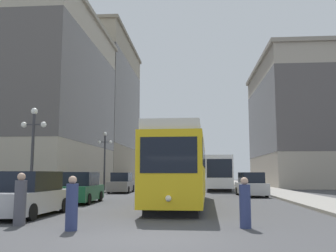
# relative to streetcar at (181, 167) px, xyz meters

# --- Properties ---
(ground_plane) EXTENTS (200.00, 200.00, 0.00)m
(ground_plane) POSITION_rel_streetcar_xyz_m (-0.48, -10.83, -2.10)
(ground_plane) COLOR #424244
(sidewalk_left) EXTENTS (3.44, 120.00, 0.15)m
(sidewalk_left) POSITION_rel_streetcar_xyz_m (-9.04, 29.17, -2.03)
(sidewalk_left) COLOR gray
(sidewalk_left) RESTS_ON ground
(sidewalk_right) EXTENTS (3.44, 120.00, 0.15)m
(sidewalk_right) POSITION_rel_streetcar_xyz_m (8.08, 29.17, -2.03)
(sidewalk_right) COLOR gray
(sidewalk_right) RESTS_ON ground
(streetcar) EXTENTS (3.04, 13.75, 3.89)m
(streetcar) POSITION_rel_streetcar_xyz_m (0.00, 0.00, 0.00)
(streetcar) COLOR black
(streetcar) RESTS_ON ground
(transit_bus) EXTENTS (3.03, 11.68, 3.45)m
(transit_bus) POSITION_rel_streetcar_xyz_m (3.20, 18.99, -0.15)
(transit_bus) COLOR black
(transit_bus) RESTS_ON ground
(parked_car_left_near) EXTENTS (2.00, 4.92, 1.82)m
(parked_car_left_near) POSITION_rel_streetcar_xyz_m (-6.01, 12.86, -1.26)
(parked_car_left_near) COLOR black
(parked_car_left_near) RESTS_ON ground
(parked_car_left_mid) EXTENTS (1.94, 4.34, 1.82)m
(parked_car_left_mid) POSITION_rel_streetcar_xyz_m (-6.01, 0.85, -1.26)
(parked_car_left_mid) COLOR black
(parked_car_left_mid) RESTS_ON ground
(parked_car_right_far) EXTENTS (2.03, 4.98, 1.82)m
(parked_car_right_far) POSITION_rel_streetcar_xyz_m (5.06, 8.25, -1.26)
(parked_car_right_far) COLOR black
(parked_car_right_far) RESTS_ON ground
(parked_car_left_far) EXTENTS (2.02, 4.86, 1.82)m
(parked_car_left_far) POSITION_rel_streetcar_xyz_m (-6.01, -5.90, -1.26)
(parked_car_left_far) COLOR black
(parked_car_left_far) RESTS_ON ground
(pedestrian_crossing_near) EXTENTS (0.37, 0.37, 1.66)m
(pedestrian_crossing_near) POSITION_rel_streetcar_xyz_m (-2.98, -9.59, -1.33)
(pedestrian_crossing_near) COLOR navy
(pedestrian_crossing_near) RESTS_ON ground
(pedestrian_crossing_far) EXTENTS (0.36, 0.36, 1.61)m
(pedestrian_crossing_far) POSITION_rel_streetcar_xyz_m (2.40, -8.69, -1.35)
(pedestrian_crossing_far) COLOR navy
(pedestrian_crossing_far) RESTS_ON ground
(pedestrian_on_sidewalk) EXTENTS (0.39, 0.39, 1.75)m
(pedestrian_on_sidewalk) POSITION_rel_streetcar_xyz_m (-5.11, -8.62, -1.28)
(pedestrian_on_sidewalk) COLOR #4C4C56
(pedestrian_on_sidewalk) RESTS_ON ground
(lamp_post_left_near) EXTENTS (1.41, 0.36, 5.13)m
(lamp_post_left_near) POSITION_rel_streetcar_xyz_m (-7.91, -1.74, 1.44)
(lamp_post_left_near) COLOR #333338
(lamp_post_left_near) RESTS_ON sidewalk_left
(lamp_post_left_far) EXTENTS (1.41, 0.36, 5.57)m
(lamp_post_left_far) POSITION_rel_streetcar_xyz_m (-7.91, 13.94, 1.70)
(lamp_post_left_far) COLOR #333338
(lamp_post_left_far) RESTS_ON sidewalk_left
(building_left_corner) EXTENTS (11.29, 23.70, 25.22)m
(building_left_corner) POSITION_rel_streetcar_xyz_m (-16.10, 41.99, 10.89)
(building_left_corner) COLOR gray
(building_left_corner) RESTS_ON ground
(building_left_midblock) EXTENTS (16.12, 21.52, 19.97)m
(building_left_midblock) POSITION_rel_streetcar_xyz_m (-18.52, 19.71, 8.16)
(building_left_midblock) COLOR #B2A893
(building_left_midblock) RESTS_ON ground
(building_right_corner) EXTENTS (14.43, 21.40, 17.15)m
(building_right_corner) POSITION_rel_streetcar_xyz_m (16.72, 30.82, 6.70)
(building_right_corner) COLOR #A89E8E
(building_right_corner) RESTS_ON ground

